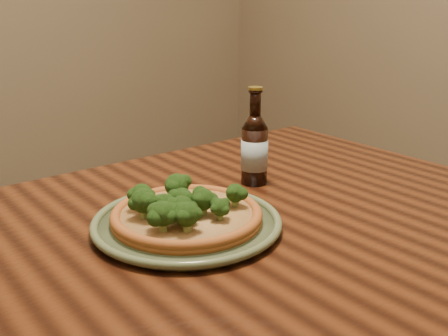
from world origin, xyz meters
TOP-DOWN VIEW (x-y plane):
  - table at (0.00, 0.10)m, footprint 1.60×0.90m
  - plate at (0.14, 0.15)m, footprint 0.32×0.32m
  - pizza at (0.14, 0.15)m, footprint 0.25×0.25m
  - beer_bottle at (0.38, 0.25)m, footprint 0.06×0.06m

SIDE VIEW (x-z plane):
  - table at x=0.00m, z-range 0.28..1.03m
  - plate at x=0.14m, z-range 0.75..0.77m
  - pizza at x=0.14m, z-range 0.75..0.81m
  - beer_bottle at x=0.38m, z-range 0.72..0.93m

